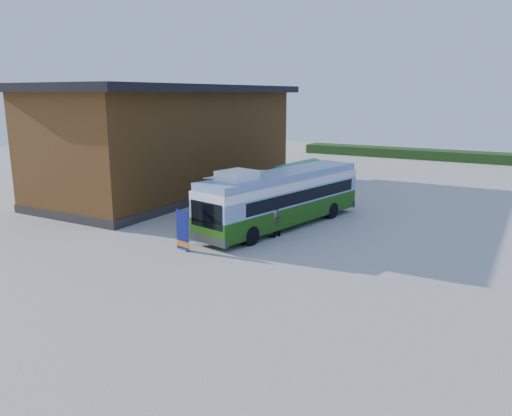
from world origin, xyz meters
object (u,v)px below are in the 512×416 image
Objects in this scene: person_b at (273,218)px; banner at (183,234)px; person_a at (319,193)px; picnic_table at (226,220)px; bus at (282,197)px; slurry_tanker at (299,176)px.

banner is at bearing -20.65° from person_b.
picnic_table is at bearing -153.22° from person_a.
slurry_tanker is (-2.66, 7.80, -0.24)m from bus.
bus reaches higher than picnic_table.
person_a is 0.27× the size of slurry_tanker.
person_b is at bearing -67.37° from slurry_tanker.
bus is 6.57× the size of person_a.
slurry_tanker is at bearing 104.46° from banner.
person_b reaches higher than banner.
bus is 8.24m from slurry_tanker.
bus is 8.71× the size of picnic_table.
picnic_table is at bearing -125.85° from bus.
person_a is at bearing -39.54° from slurry_tanker.
picnic_table is (-0.23, 3.92, -0.23)m from banner.
slurry_tanker reaches higher than person_a.
picnic_table is 0.20× the size of slurry_tanker.
banner is at bearing -146.59° from person_a.
picnic_table is 2.75m from person_b.
banner is 11.41m from person_a.
bus reaches higher than banner.
banner is 1.43× the size of picnic_table.
slurry_tanker is (-3.16, 9.78, 0.44)m from person_b.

